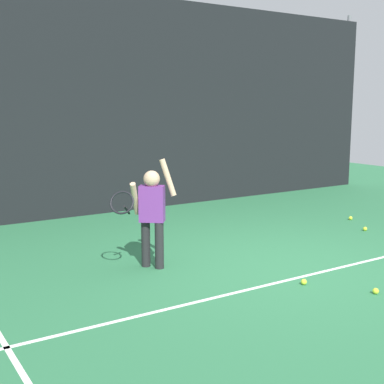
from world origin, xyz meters
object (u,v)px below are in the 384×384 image
object	(u,v)px
tennis_player	(151,210)
tennis_ball_1	(376,291)
tennis_ball_0	(351,218)
tennis_ball_3	(304,282)
tennis_ball_2	(365,229)

from	to	relation	value
tennis_player	tennis_ball_1	distance (m)	2.70
tennis_ball_0	tennis_ball_1	bearing A→B (deg)	-135.29
tennis_ball_0	tennis_ball_3	bearing A→B (deg)	-147.16
tennis_ball_1	tennis_ball_2	world-z (taller)	same
tennis_ball_1	tennis_ball_3	size ratio (longest dim) A/B	1.00
tennis_ball_2	tennis_ball_0	bearing A→B (deg)	56.92
tennis_player	tennis_ball_0	size ratio (longest dim) A/B	20.46
tennis_ball_0	tennis_ball_1	size ratio (longest dim) A/B	1.00
tennis_player	tennis_ball_1	xyz separation A→B (m)	(1.58, -2.08, -0.69)
tennis_player	tennis_ball_3	size ratio (longest dim) A/B	20.46
tennis_player	tennis_ball_3	distance (m)	1.98
tennis_ball_2	tennis_ball_3	distance (m)	2.93
tennis_ball_0	tennis_ball_1	world-z (taller)	same
tennis_ball_0	tennis_ball_3	size ratio (longest dim) A/B	1.00
tennis_ball_0	tennis_ball_2	xyz separation A→B (m)	(-0.43, -0.66, 0.00)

